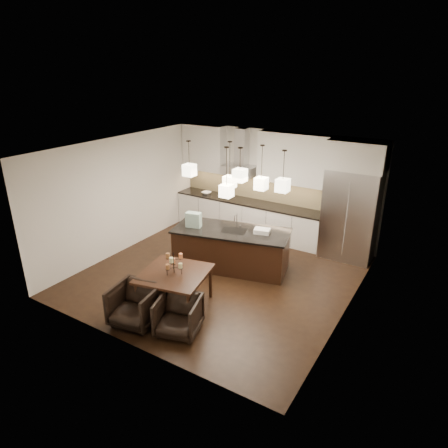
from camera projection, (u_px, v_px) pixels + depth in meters
The scene contains 37 objects.
floor at pixel (219, 276), 8.79m from camera, with size 5.50×5.50×0.02m, color black.
ceiling at pixel (219, 148), 7.75m from camera, with size 5.50×5.50×0.02m, color white.
wall_back at pixel (275, 184), 10.45m from camera, with size 5.50×0.02×2.80m, color silver.
wall_front at pixel (123, 270), 6.09m from camera, with size 5.50×0.02×2.80m, color silver.
wall_left at pixel (122, 195), 9.61m from camera, with size 0.02×5.50×2.80m, color silver.
wall_right at pixel (353, 245), 6.93m from camera, with size 0.02×5.50×2.80m, color silver.
refrigerator at pixel (350, 215), 9.25m from camera, with size 1.20×0.72×2.15m, color #B7B7BA.
fridge_panel at pixel (358, 155), 8.73m from camera, with size 1.26×0.72×0.65m, color silver.
lower_cabinets at pixel (247, 218), 10.85m from camera, with size 4.21×0.62×0.88m, color silver.
countertop at pixel (248, 202), 10.68m from camera, with size 4.21×0.66×0.04m, color black.
backsplash at pixel (253, 187), 10.79m from camera, with size 4.21×0.02×0.63m, color tan.
upper_cab_left at pixel (204, 148), 11.04m from camera, with size 1.25×0.35×1.25m, color silver.
upper_cab_right at pixel (294, 159), 9.75m from camera, with size 1.86×0.35×1.25m, color silver.
hood_canopy at pixel (239, 170), 10.56m from camera, with size 0.90×0.52×0.24m, color #B7B7BA.
hood_chimney at pixel (242, 147), 10.43m from camera, with size 0.30×0.28×0.96m, color #B7B7BA.
fruit_bowl at pixel (207, 193), 11.25m from camera, with size 0.26×0.26×0.06m, color silver.
island_body at pixel (231, 249), 9.01m from camera, with size 2.48×0.99×0.87m, color black.
island_top at pixel (231, 231), 8.84m from camera, with size 2.56×1.07×0.04m, color black.
faucet at pixel (237, 221), 8.82m from camera, with size 0.10×0.24×0.38m, color silver, non-canonical shape.
tote_bag at pixel (194, 220), 8.94m from camera, with size 0.34×0.18×0.34m, color #1F563D.
food_container at pixel (262, 231), 8.64m from camera, with size 0.34×0.24×0.10m, color silver.
dining_table at pixel (175, 289), 7.55m from camera, with size 1.20×1.20×0.72m, color black, non-canonical shape.
candelabra at pixel (174, 263), 7.34m from camera, with size 0.34×0.34×0.42m, color black, non-canonical shape.
candle_a at pixel (180, 266), 7.31m from camera, with size 0.07×0.07×0.10m, color beige.
candle_b at pixel (173, 261), 7.48m from camera, with size 0.07×0.07×0.10m, color #E17947.
candle_c at pixel (168, 267), 7.28m from camera, with size 0.07×0.07×0.10m, color #9C6337.
candle_d at pixel (181, 256), 7.34m from camera, with size 0.07×0.07×0.10m, color #E17947.
candle_e at pixel (168, 256), 7.35m from camera, with size 0.07×0.07×0.10m, color #9C6337.
candle_f at pixel (171, 260), 7.18m from camera, with size 0.07×0.07×0.10m, color beige.
armchair_left at pixel (135, 305), 7.05m from camera, with size 0.78×0.80×0.73m, color black.
armchair_right at pixel (178, 316), 6.81m from camera, with size 0.71×0.73×0.66m, color black.
pendant_a at pixel (189, 170), 8.81m from camera, with size 0.24×0.24×0.26m, color #F7EBC5.
pendant_b at pixel (230, 182), 8.83m from camera, with size 0.24×0.24×0.26m, color #F7EBC5.
pendant_c at pixel (240, 175), 8.08m from camera, with size 0.24×0.24×0.26m, color #F7EBC5.
pendant_d at pixel (261, 184), 8.41m from camera, with size 0.24×0.24×0.26m, color #F7EBC5.
pendant_e at pixel (283, 185), 7.88m from camera, with size 0.24×0.24×0.26m, color #F7EBC5.
pendant_f at pixel (227, 191), 8.26m from camera, with size 0.24×0.24×0.26m, color #F7EBC5.
Camera 1 is at (4.14, -6.54, 4.31)m, focal length 32.00 mm.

